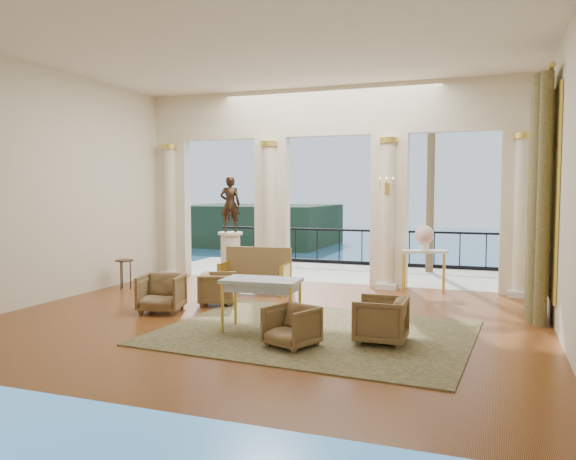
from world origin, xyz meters
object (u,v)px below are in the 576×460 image
at_px(armchair_d, 218,287).
at_px(pedestal, 231,257).
at_px(statue, 230,204).
at_px(side_table, 124,264).
at_px(console_table, 424,257).
at_px(settee, 256,271).
at_px(armchair_c, 381,318).
at_px(game_table, 261,284).
at_px(armchair_a, 161,291).
at_px(armchair_b, 292,324).

distance_m(armchair_d, pedestal, 2.89).
height_order(armchair_d, statue, statue).
height_order(armchair_d, side_table, armchair_d).
bearing_deg(console_table, settee, -176.06).
xyz_separation_m(settee, pedestal, (-1.24, 1.34, 0.09)).
distance_m(armchair_c, console_table, 4.38).
distance_m(settee, game_table, 3.23).
xyz_separation_m(armchair_d, side_table, (-2.69, 0.80, 0.22)).
xyz_separation_m(armchair_d, console_table, (3.51, 2.74, 0.40)).
relative_size(armchair_a, console_table, 0.74).
xyz_separation_m(armchair_d, game_table, (1.56, -1.58, 0.39)).
xyz_separation_m(armchair_c, statue, (-4.44, 4.32, 1.47)).
bearing_deg(statue, armchair_c, 119.44).
bearing_deg(game_table, armchair_c, -5.17).
distance_m(game_table, side_table, 4.88).
xyz_separation_m(armchair_b, armchair_d, (-2.29, 2.26, 0.02)).
height_order(armchair_b, settee, settee).
relative_size(armchair_c, pedestal, 0.62).
xyz_separation_m(armchair_a, console_table, (4.14, 3.67, 0.37)).
bearing_deg(side_table, armchair_a, -40.15).
distance_m(armchair_a, armchair_b, 3.22).
xyz_separation_m(armchair_b, side_table, (-4.98, 3.06, 0.24)).
bearing_deg(armchair_b, armchair_c, 51.08).
bearing_deg(settee, pedestal, 128.33).
distance_m(armchair_d, statue, 3.25).
xyz_separation_m(armchair_d, pedestal, (-1.04, 2.69, 0.23)).
height_order(armchair_c, settee, settee).
height_order(game_table, console_table, console_table).
bearing_deg(pedestal, armchair_b, -56.07).
bearing_deg(settee, game_table, -69.66).
distance_m(armchair_d, settee, 1.37).
xyz_separation_m(armchair_a, statue, (-0.40, 3.62, 1.46)).
distance_m(pedestal, console_table, 4.55).
relative_size(armchair_b, armchair_c, 0.88).
relative_size(settee, side_table, 2.31).
relative_size(pedestal, side_table, 1.81).
relative_size(armchair_a, side_table, 1.16).
bearing_deg(pedestal, settee, -47.18).
relative_size(settee, pedestal, 1.27).
relative_size(armchair_a, game_table, 0.61).
bearing_deg(statue, pedestal, 180.00).
bearing_deg(armchair_b, game_table, 158.90).
distance_m(statue, console_table, 4.67).
bearing_deg(armchair_a, statue, 82.02).
distance_m(game_table, console_table, 4.73).
height_order(settee, pedestal, pedestal).
bearing_deg(armchair_c, game_table, -92.65).
height_order(armchair_a, console_table, console_table).
bearing_deg(game_table, pedestal, 117.80).
bearing_deg(armchair_d, side_table, 54.11).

